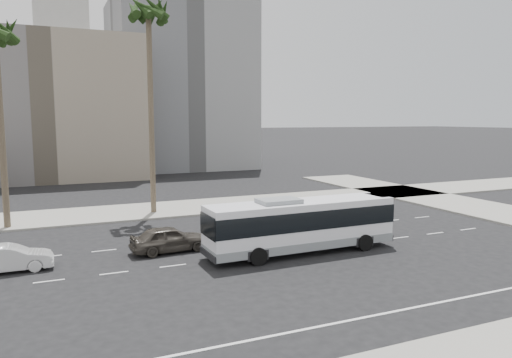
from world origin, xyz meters
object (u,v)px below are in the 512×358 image
city_bus (301,224)px  car_b (10,258)px  car_a (169,239)px  palm_near (148,17)px

city_bus → car_b: size_ratio=2.75×
car_a → car_b: (-8.28, -0.37, -0.09)m
city_bus → car_b: city_bus is taller
city_bus → car_a: bearing=154.2°
city_bus → car_b: 15.53m
car_a → car_b: size_ratio=1.09×
palm_near → car_a: bearing=-97.2°
city_bus → palm_near: size_ratio=0.66×
palm_near → city_bus: bearing=-69.7°
car_a → palm_near: palm_near is taller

